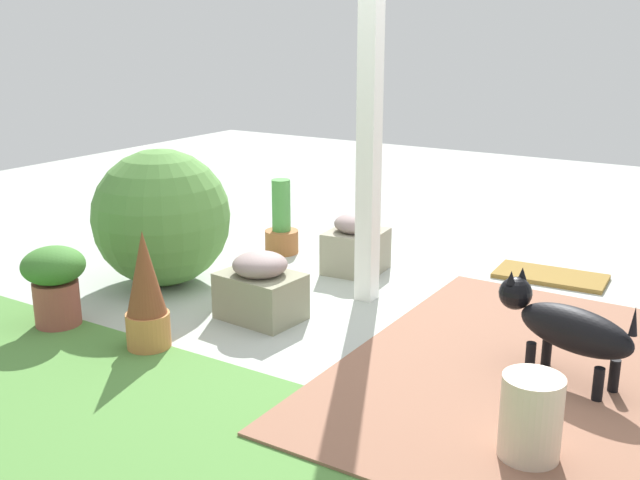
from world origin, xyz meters
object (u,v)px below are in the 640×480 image
Objects in this scene: terracotta_pot_tall at (282,227)px; ceramic_urn at (531,419)px; terracotta_pot_spiky at (146,293)px; stone_planter_nearest at (356,245)px; stone_planter_mid at (260,288)px; terracotta_pot_broad at (55,280)px; porch_pillar at (370,120)px; dog at (565,326)px; round_shrub at (162,218)px; doormat at (550,276)px.

terracotta_pot_tall reaches higher than ceramic_urn.
terracotta_pot_spiky is 2.03m from ceramic_urn.
stone_planter_mid is (0.03, 1.06, -0.01)m from stone_planter_nearest.
terracotta_pot_broad is at bearing 81.95° from terracotta_pot_tall.
porch_pillar is 3.99× the size of terracotta_pot_tall.
dog is at bearing 156.39° from terracotta_pot_tall.
ceramic_urn is at bearing -179.65° from terracotta_pot_spiky.
round_shrub reaches higher than dog.
terracotta_pot_spiky is 0.89× the size of doormat.
dog reaches higher than doormat.
ceramic_urn is (-1.41, 1.25, -0.94)m from porch_pillar.
stone_planter_mid is at bearing 59.63° from porch_pillar.
terracotta_pot_tall is 1.21× the size of terracotta_pot_broad.
terracotta_pot_broad is 0.64× the size of doormat.
terracotta_pot_spiky reaches higher than stone_planter_mid.
terracotta_pot_broad is at bearing 17.28° from dog.
dog is at bearing 178.99° from round_shrub.
stone_planter_nearest is at bearing 172.47° from terracotta_pot_tall.
terracotta_pot_spiky reaches higher than dog.
stone_planter_mid is 0.71m from terracotta_pot_spiky.
ceramic_urn is 2.33m from doormat.
doormat is (0.55, -2.26, -0.16)m from ceramic_urn.
stone_planter_nearest is 0.60× the size of dog.
doormat is at bearing -165.78° from terracotta_pot_tall.
porch_pillar reaches higher than stone_planter_nearest.
stone_planter_mid is at bearing -19.69° from ceramic_urn.
ceramic_urn is (-1.77, 0.63, -0.01)m from stone_planter_mid.
round_shrub is 1.24× the size of doormat.
terracotta_pot_tall is 1.84m from terracotta_pot_spiky.
stone_planter_mid is 1.06× the size of terracotta_pot_broad.
stone_planter_nearest is at bearing -118.55° from terracotta_pot_broad.
ceramic_urn is at bearing 138.45° from porch_pillar.
terracotta_pot_broad is (0.66, 0.05, -0.04)m from terracotta_pot_spiky.
stone_planter_mid is 1.15m from terracotta_pot_broad.
dog is (-2.35, 1.03, 0.09)m from terracotta_pot_tall.
round_shrub reaches higher than doormat.
porch_pillar is at bearing -116.09° from terracotta_pot_spiky.
ceramic_urn is at bearing 163.44° from round_shrub.
terracotta_pot_spiky reaches higher than terracotta_pot_broad.
terracotta_pot_spiky reaches higher than terracotta_pot_tall.
ceramic_urn is at bearing 160.31° from stone_planter_mid.
porch_pillar reaches higher than doormat.
round_shrub is 1.05m from terracotta_pot_spiky.
terracotta_pot_tall is 0.78× the size of dog.
porch_pillar reaches higher than ceramic_urn.
ceramic_urn is at bearing -178.70° from terracotta_pot_broad.
dog is 0.76m from ceramic_urn.
round_shrub is 1.60× the size of terracotta_pot_tall.
terracotta_pot_broad is (1.28, 1.31, -0.85)m from porch_pillar.
doormat is at bearing -127.04° from stone_planter_mid.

